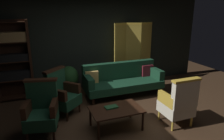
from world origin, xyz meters
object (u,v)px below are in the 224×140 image
potted_plant (69,79)px  book_green_cloth (111,107)px  velvet_couch (122,79)px  coffee_table (116,111)px  bookshelf (12,59)px  armchair_wing_left (42,110)px  folding_screen (133,53)px  armchair_wing_right (62,94)px  armchair_gilt_accent (178,103)px

potted_plant → book_green_cloth: size_ratio=3.21×
velvet_couch → coffee_table: velvet_couch is taller
bookshelf → armchair_wing_left: (0.55, -1.91, -0.59)m
folding_screen → bookshelf: bearing=-179.8°
coffee_table → armchair_wing_left: size_ratio=0.96×
bookshelf → armchair_wing_right: bookshelf is taller
coffee_table → potted_plant: (-0.58, 2.00, 0.10)m
bookshelf → velvet_couch: bearing=-15.4°
potted_plant → bookshelf: bearing=169.5°
book_green_cloth → coffee_table: bearing=-46.4°
armchair_gilt_accent → potted_plant: armchair_gilt_accent is taller
bookshelf → armchair_wing_right: 1.72m
coffee_table → armchair_gilt_accent: 1.27m
armchair_wing_right → potted_plant: 1.07m
bookshelf → armchair_wing_left: bearing=-73.9°
folding_screen → book_green_cloth: folding_screen is taller
armchair_wing_right → book_green_cloth: size_ratio=4.07×
armchair_gilt_accent → folding_screen: bearing=84.2°
bookshelf → coffee_table: 3.03m
armchair_gilt_accent → armchair_wing_right: same height
bookshelf → armchair_wing_left: 2.07m
velvet_couch → armchair_wing_right: armchair_wing_right is taller
folding_screen → potted_plant: bearing=-172.7°
bookshelf → potted_plant: bookshelf is taller
armchair_gilt_accent → armchair_wing_left: same height
armchair_gilt_accent → velvet_couch: bearing=103.2°
folding_screen → armchair_wing_right: bearing=-151.9°
bookshelf → coffee_table: bearing=-49.6°
coffee_table → potted_plant: size_ratio=1.22×
coffee_table → book_green_cloth: bearing=133.6°
folding_screen → armchair_wing_left: folding_screen is taller
potted_plant → coffee_table: bearing=-73.9°
armchair_wing_left → book_green_cloth: size_ratio=4.07×
folding_screen → armchair_wing_right: (-2.39, -1.27, -0.50)m
armchair_gilt_accent → book_green_cloth: bearing=162.7°
coffee_table → potted_plant: potted_plant is taller
armchair_wing_right → coffee_table: bearing=-47.3°
folding_screen → armchair_gilt_accent: bearing=-95.8°
folding_screen → armchair_wing_left: 3.47m
book_green_cloth → armchair_wing_right: bearing=132.6°
coffee_table → armchair_wing_right: bearing=132.7°
velvet_couch → armchair_wing_left: bearing=-151.4°
bookshelf → velvet_couch: bookshelf is taller
velvet_couch → coffee_table: bearing=-117.7°
folding_screen → armchair_wing_left: bearing=-145.9°
coffee_table → armchair_wing_right: size_ratio=0.96×
armchair_wing_left → armchair_wing_right: same height
velvet_couch → armchair_wing_right: (-1.69, -0.52, 0.04)m
velvet_couch → book_green_cloth: velvet_couch is taller
folding_screen → armchair_wing_left: size_ratio=1.83×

